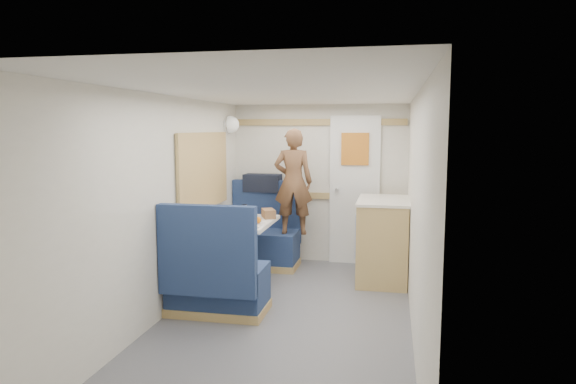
% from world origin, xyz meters
% --- Properties ---
extents(floor, '(4.50, 4.50, 0.00)m').
position_xyz_m(floor, '(0.00, 0.00, 0.00)').
color(floor, '#515156').
rests_on(floor, ground).
extents(ceiling, '(4.50, 4.50, 0.00)m').
position_xyz_m(ceiling, '(0.00, 0.00, 2.00)').
color(ceiling, silver).
rests_on(ceiling, wall_back).
extents(wall_back, '(2.20, 0.02, 2.00)m').
position_xyz_m(wall_back, '(0.00, 2.25, 1.00)').
color(wall_back, silver).
rests_on(wall_back, floor).
extents(wall_left, '(0.02, 4.50, 2.00)m').
position_xyz_m(wall_left, '(-1.10, 0.00, 1.00)').
color(wall_left, silver).
rests_on(wall_left, floor).
extents(wall_right, '(0.02, 4.50, 2.00)m').
position_xyz_m(wall_right, '(1.10, 0.00, 1.00)').
color(wall_right, silver).
rests_on(wall_right, floor).
extents(oak_trim_low, '(2.15, 0.02, 0.08)m').
position_xyz_m(oak_trim_low, '(0.00, 2.23, 0.85)').
color(oak_trim_low, tan).
rests_on(oak_trim_low, wall_back).
extents(oak_trim_high, '(2.15, 0.02, 0.08)m').
position_xyz_m(oak_trim_high, '(0.00, 2.23, 1.78)').
color(oak_trim_high, tan).
rests_on(oak_trim_high, wall_back).
extents(side_window, '(0.04, 1.30, 0.72)m').
position_xyz_m(side_window, '(-1.08, 1.00, 1.25)').
color(side_window, '#A3AE94').
rests_on(side_window, wall_left).
extents(rear_door, '(0.62, 0.12, 1.86)m').
position_xyz_m(rear_door, '(0.45, 2.22, 0.97)').
color(rear_door, white).
rests_on(rear_door, wall_back).
extents(dinette_table, '(0.62, 0.92, 0.72)m').
position_xyz_m(dinette_table, '(-0.65, 1.00, 0.57)').
color(dinette_table, white).
rests_on(dinette_table, floor).
extents(bench_far, '(0.90, 0.59, 1.05)m').
position_xyz_m(bench_far, '(-0.65, 1.86, 0.30)').
color(bench_far, '#18274D').
rests_on(bench_far, floor).
extents(bench_near, '(0.90, 0.59, 1.05)m').
position_xyz_m(bench_near, '(-0.65, 0.14, 0.30)').
color(bench_near, '#18274D').
rests_on(bench_near, floor).
extents(ledge, '(0.90, 0.14, 0.04)m').
position_xyz_m(ledge, '(-0.65, 2.12, 0.88)').
color(ledge, tan).
rests_on(ledge, bench_far).
extents(dome_light, '(0.20, 0.20, 0.20)m').
position_xyz_m(dome_light, '(-1.04, 1.85, 1.75)').
color(dome_light, white).
rests_on(dome_light, wall_left).
extents(galley_counter, '(0.57, 0.92, 0.92)m').
position_xyz_m(galley_counter, '(0.82, 1.55, 0.47)').
color(galley_counter, tan).
rests_on(galley_counter, floor).
extents(person, '(0.49, 0.35, 1.25)m').
position_xyz_m(person, '(-0.24, 1.74, 1.08)').
color(person, brown).
rests_on(person, bench_far).
extents(duffel_bag, '(0.47, 0.24, 0.22)m').
position_xyz_m(duffel_bag, '(-0.71, 2.12, 1.01)').
color(duffel_bag, black).
rests_on(duffel_bag, ledge).
extents(tray, '(0.27, 0.33, 0.02)m').
position_xyz_m(tray, '(-0.50, 0.77, 0.73)').
color(tray, white).
rests_on(tray, dinette_table).
extents(orange_fruit, '(0.07, 0.07, 0.07)m').
position_xyz_m(orange_fruit, '(-0.43, 0.81, 0.77)').
color(orange_fruit, '#EB5D0A').
rests_on(orange_fruit, tray).
extents(cheese_block, '(0.12, 0.10, 0.04)m').
position_xyz_m(cheese_block, '(-0.51, 0.82, 0.76)').
color(cheese_block, '#EDD389').
rests_on(cheese_block, tray).
extents(wine_glass, '(0.08, 0.08, 0.17)m').
position_xyz_m(wine_glass, '(-0.74, 0.91, 0.84)').
color(wine_glass, white).
rests_on(wine_glass, dinette_table).
extents(tumbler_left, '(0.07, 0.07, 0.12)m').
position_xyz_m(tumbler_left, '(-0.87, 0.62, 0.78)').
color(tumbler_left, white).
rests_on(tumbler_left, dinette_table).
extents(tumbler_mid, '(0.07, 0.07, 0.12)m').
position_xyz_m(tumbler_mid, '(-0.74, 1.38, 0.78)').
color(tumbler_mid, white).
rests_on(tumbler_mid, dinette_table).
extents(beer_glass, '(0.06, 0.06, 0.10)m').
position_xyz_m(beer_glass, '(-0.55, 1.09, 0.77)').
color(beer_glass, brown).
rests_on(beer_glass, dinette_table).
extents(pepper_grinder, '(0.03, 0.03, 0.09)m').
position_xyz_m(pepper_grinder, '(-0.54, 0.91, 0.76)').
color(pepper_grinder, black).
rests_on(pepper_grinder, dinette_table).
extents(bread_loaf, '(0.21, 0.26, 0.09)m').
position_xyz_m(bread_loaf, '(-0.43, 1.25, 0.77)').
color(bread_loaf, brown).
rests_on(bread_loaf, dinette_table).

